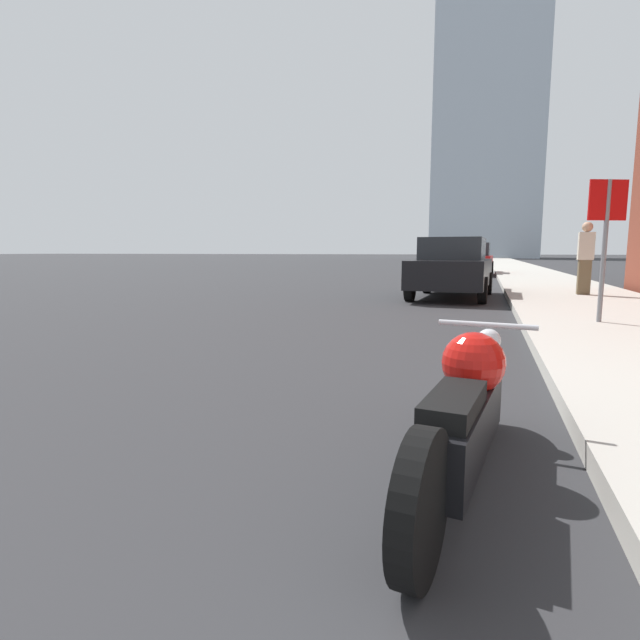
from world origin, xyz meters
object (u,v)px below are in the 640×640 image
stop_sign (606,226)px  pedestrian (585,257)px  motorcycle (465,412)px  parked_car_red (474,259)px  parked_car_black (452,268)px

stop_sign → pedestrian: bearing=82.8°
motorcycle → parked_car_red: size_ratio=0.53×
motorcycle → stop_sign: size_ratio=1.08×
motorcycle → pedestrian: pedestrian is taller
stop_sign → parked_car_red: bearing=96.8°
pedestrian → motorcycle: bearing=-102.3°
parked_car_black → pedestrian: size_ratio=2.45×
parked_car_black → stop_sign: bearing=-60.9°
parked_car_black → pedestrian: (3.19, 0.27, 0.29)m
motorcycle → parked_car_black: bearing=101.5°
motorcycle → stop_sign: bearing=80.9°
stop_sign → pedestrian: 5.45m
motorcycle → pedestrian: size_ratio=1.28×
motorcycle → parked_car_red: 24.34m
motorcycle → parked_car_black: 11.06m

